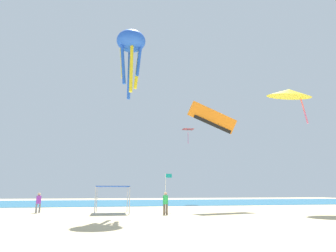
{
  "coord_description": "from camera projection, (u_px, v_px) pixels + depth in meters",
  "views": [
    {
      "loc": [
        -3.84,
        -20.46,
        1.86
      ],
      "look_at": [
        2.56,
        12.4,
        9.25
      ],
      "focal_mm": 31.38,
      "sensor_mm": 36.0,
      "label": 1
    }
  ],
  "objects": [
    {
      "name": "kite_delta_yellow",
      "position": [
        289.0,
        93.0,
        29.32
      ],
      "size": [
        5.12,
        5.17,
        3.83
      ],
      "rotation": [
        0.0,
        0.0,
        3.37
      ],
      "color": "yellow"
    },
    {
      "name": "ocean_strip",
      "position": [
        133.0,
        202.0,
        47.2
      ],
      "size": [
        110.0,
        25.56,
        0.03
      ],
      "primitive_type": "cube",
      "color": "#1E6B93",
      "rests_on": "ground"
    },
    {
      "name": "ground",
      "position": [
        166.0,
        219.0,
        19.92
      ],
      "size": [
        110.0,
        110.0,
        0.1
      ],
      "primitive_type": "cube",
      "color": "#D1BA8C"
    },
    {
      "name": "kite_octopus_blue",
      "position": [
        131.0,
        44.0,
        26.92
      ],
      "size": [
        3.55,
        3.55,
        6.23
      ],
      "rotation": [
        0.0,
        0.0,
        5.81
      ],
      "color": "blue"
    },
    {
      "name": "kite_parafoil_orange",
      "position": [
        212.0,
        118.0,
        31.6
      ],
      "size": [
        5.56,
        1.27,
        3.37
      ],
      "rotation": [
        0.0,
        0.0,
        0.09
      ],
      "color": "orange"
    },
    {
      "name": "banner_flag",
      "position": [
        166.0,
        188.0,
        26.5
      ],
      "size": [
        0.61,
        0.06,
        3.37
      ],
      "color": "silver",
      "rests_on": "ground"
    },
    {
      "name": "person_leftmost",
      "position": [
        39.0,
        201.0,
        25.18
      ],
      "size": [
        0.4,
        0.4,
        1.67
      ],
      "rotation": [
        0.0,
        0.0,
        0.71
      ],
      "color": "slate",
      "rests_on": "ground"
    },
    {
      "name": "canopy_tent",
      "position": [
        113.0,
        187.0,
        25.18
      ],
      "size": [
        2.78,
        3.17,
        2.24
      ],
      "color": "#B2B2B7",
      "rests_on": "ground"
    },
    {
      "name": "kite_diamond_red",
      "position": [
        188.0,
        130.0,
        46.31
      ],
      "size": [
        1.83,
        1.83,
        2.39
      ],
      "rotation": [
        0.0,
        0.0,
        3.08
      ],
      "color": "red"
    },
    {
      "name": "person_near_tent",
      "position": [
        165.0,
        201.0,
        23.39
      ],
      "size": [
        0.42,
        0.42,
        1.75
      ],
      "rotation": [
        0.0,
        0.0,
        5.29
      ],
      "color": "brown",
      "rests_on": "ground"
    }
  ]
}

